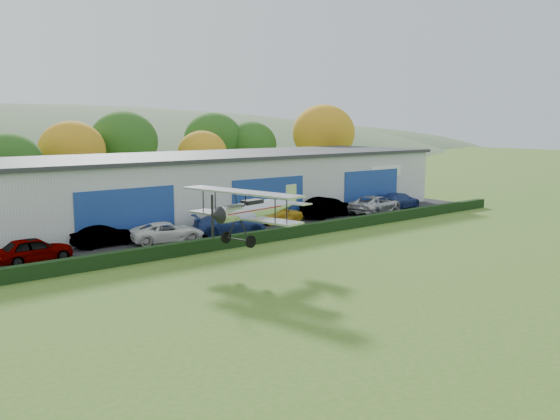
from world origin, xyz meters
TOP-DOWN VIEW (x-y plane):
  - ground at (0.00, 0.00)m, footprint 300.00×300.00m
  - apron at (3.00, 21.00)m, footprint 48.00×9.00m
  - hedge at (3.00, 16.20)m, footprint 46.00×0.60m
  - hangar at (5.00, 27.98)m, footprint 40.60×12.60m
  - tree_belt at (0.85, 40.62)m, footprint 75.70×13.22m
  - car_0 at (-13.64, 19.87)m, footprint 4.26×1.84m
  - car_1 at (-8.80, 21.47)m, footprint 4.18×1.70m
  - car_2 at (-5.05, 20.04)m, footprint 5.20×3.16m
  - car_3 at (-0.27, 19.78)m, footprint 5.58×3.82m
  - car_4 at (5.29, 21.31)m, footprint 4.49×1.89m
  - car_5 at (10.38, 20.94)m, footprint 5.27×2.37m
  - car_6 at (15.00, 19.69)m, footprint 6.15×3.74m
  - car_7 at (19.13, 20.44)m, footprint 5.30×2.83m
  - biplane at (-4.74, 10.87)m, footprint 6.79×7.75m

SIDE VIEW (x-z plane):
  - ground at x=0.00m, z-range 0.00..0.00m
  - apron at x=3.00m, z-range 0.00..0.05m
  - hedge at x=3.00m, z-range 0.00..0.80m
  - car_2 at x=-5.05m, z-range 0.05..1.40m
  - car_1 at x=-8.80m, z-range 0.05..1.40m
  - car_0 at x=-13.64m, z-range 0.05..1.48m
  - car_7 at x=19.13m, z-range 0.05..1.51m
  - car_3 at x=-0.27m, z-range 0.05..1.55m
  - car_4 at x=5.29m, z-range 0.05..1.57m
  - car_6 at x=15.00m, z-range 0.05..1.64m
  - car_5 at x=10.38m, z-range 0.05..1.73m
  - hangar at x=5.00m, z-range 0.01..5.31m
  - biplane at x=-4.74m, z-range 1.91..4.80m
  - tree_belt at x=0.85m, z-range 0.55..10.67m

